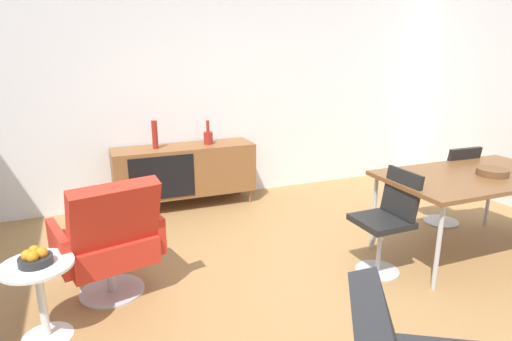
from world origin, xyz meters
TOP-DOWN VIEW (x-y plane):
  - ground_plane at (0.00, 0.00)m, footprint 8.32×8.32m
  - wall_back at (0.00, 2.60)m, footprint 6.80×0.12m
  - sideboard at (-0.38, 2.30)m, footprint 1.60×0.45m
  - vase_cobalt at (-0.09, 2.30)m, footprint 0.10×0.10m
  - vase_sculptural_dark at (-0.70, 2.30)m, footprint 0.06×0.06m
  - dining_table at (1.69, 0.17)m, footprint 1.60×0.90m
  - wooden_bowl_on_table at (1.81, 0.09)m, footprint 0.26×0.26m
  - dining_chair_back_right at (2.04, 0.73)m, footprint 0.42×0.44m
  - dining_chair_near_window at (0.80, 0.17)m, footprint 0.43×0.41m
  - lounge_chair_red at (-1.32, 0.60)m, footprint 0.82×0.78m
  - side_table_round at (-1.77, 0.27)m, footprint 0.44×0.44m
  - fruit_bowl at (-1.77, 0.27)m, footprint 0.20×0.20m

SIDE VIEW (x-z plane):
  - ground_plane at x=0.00m, z-range 0.00..0.00m
  - side_table_round at x=-1.77m, z-range 0.06..0.58m
  - sideboard at x=-0.38m, z-range 0.08..0.80m
  - lounge_chair_red at x=-1.32m, z-range -0.01..0.94m
  - dining_chair_back_right at x=2.04m, z-range 0.04..0.90m
  - dining_chair_near_window at x=0.80m, z-range 0.04..0.90m
  - fruit_bowl at x=-1.77m, z-range 0.51..0.62m
  - dining_table at x=1.69m, z-range 0.33..1.07m
  - wooden_bowl_on_table at x=1.81m, z-range 0.74..0.80m
  - vase_cobalt at x=-0.09m, z-range 0.67..0.94m
  - vase_sculptural_dark at x=-0.70m, z-range 0.72..1.03m
  - wall_back at x=0.00m, z-range 0.00..2.80m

